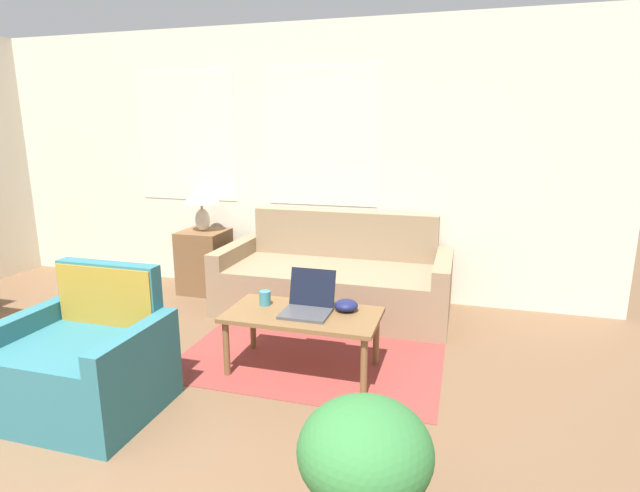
{
  "coord_description": "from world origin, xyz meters",
  "views": [
    {
      "loc": [
        1.99,
        -0.79,
        1.64
      ],
      "look_at": [
        0.94,
        2.81,
        0.75
      ],
      "focal_mm": 28.0,
      "sensor_mm": 36.0,
      "label": 1
    }
  ],
  "objects_px": {
    "armchair": "(86,365)",
    "potted_plant": "(365,463)",
    "table_lamp": "(201,198)",
    "laptop": "(308,303)",
    "snack_bowl": "(346,305)",
    "coffee_table": "(303,319)",
    "couch": "(335,282)",
    "cup_navy": "(265,298)"
  },
  "relations": [
    {
      "from": "couch",
      "to": "snack_bowl",
      "type": "height_order",
      "value": "couch"
    },
    {
      "from": "laptop",
      "to": "snack_bowl",
      "type": "relative_size",
      "value": 2.05
    },
    {
      "from": "snack_bowl",
      "to": "armchair",
      "type": "bearing_deg",
      "value": -145.7
    },
    {
      "from": "cup_navy",
      "to": "potted_plant",
      "type": "relative_size",
      "value": 0.16
    },
    {
      "from": "armchair",
      "to": "potted_plant",
      "type": "xyz_separation_m",
      "value": [
        1.78,
        -0.54,
        0.1
      ]
    },
    {
      "from": "coffee_table",
      "to": "potted_plant",
      "type": "bearing_deg",
      "value": -62.7
    },
    {
      "from": "laptop",
      "to": "coffee_table",
      "type": "bearing_deg",
      "value": -140.0
    },
    {
      "from": "snack_bowl",
      "to": "laptop",
      "type": "bearing_deg",
      "value": -158.94
    },
    {
      "from": "laptop",
      "to": "potted_plant",
      "type": "relative_size",
      "value": 0.54
    },
    {
      "from": "laptop",
      "to": "cup_navy",
      "type": "relative_size",
      "value": 3.27
    },
    {
      "from": "armchair",
      "to": "table_lamp",
      "type": "relative_size",
      "value": 1.88
    },
    {
      "from": "coffee_table",
      "to": "snack_bowl",
      "type": "height_order",
      "value": "snack_bowl"
    },
    {
      "from": "snack_bowl",
      "to": "cup_navy",
      "type": "bearing_deg",
      "value": -175.48
    },
    {
      "from": "table_lamp",
      "to": "laptop",
      "type": "distance_m",
      "value": 2.09
    },
    {
      "from": "cup_navy",
      "to": "snack_bowl",
      "type": "xyz_separation_m",
      "value": [
        0.58,
        0.05,
        -0.01
      ]
    },
    {
      "from": "armchair",
      "to": "laptop",
      "type": "relative_size",
      "value": 2.69
    },
    {
      "from": "armchair",
      "to": "snack_bowl",
      "type": "bearing_deg",
      "value": 34.3
    },
    {
      "from": "laptop",
      "to": "cup_navy",
      "type": "bearing_deg",
      "value": 171.85
    },
    {
      "from": "table_lamp",
      "to": "laptop",
      "type": "bearing_deg",
      "value": -41.14
    },
    {
      "from": "potted_plant",
      "to": "laptop",
      "type": "bearing_deg",
      "value": 115.83
    },
    {
      "from": "armchair",
      "to": "cup_navy",
      "type": "distance_m",
      "value": 1.19
    },
    {
      "from": "couch",
      "to": "coffee_table",
      "type": "relative_size",
      "value": 1.98
    },
    {
      "from": "laptop",
      "to": "cup_navy",
      "type": "height_order",
      "value": "laptop"
    },
    {
      "from": "couch",
      "to": "potted_plant",
      "type": "height_order",
      "value": "couch"
    },
    {
      "from": "snack_bowl",
      "to": "coffee_table",
      "type": "bearing_deg",
      "value": -156.45
    },
    {
      "from": "couch",
      "to": "cup_navy",
      "type": "bearing_deg",
      "value": -100.7
    },
    {
      "from": "couch",
      "to": "coffee_table",
      "type": "distance_m",
      "value": 1.22
    },
    {
      "from": "laptop",
      "to": "potted_plant",
      "type": "height_order",
      "value": "laptop"
    },
    {
      "from": "armchair",
      "to": "cup_navy",
      "type": "bearing_deg",
      "value": 48.45
    },
    {
      "from": "armchair",
      "to": "cup_navy",
      "type": "relative_size",
      "value": 8.78
    },
    {
      "from": "laptop",
      "to": "couch",
      "type": "bearing_deg",
      "value": 95.71
    },
    {
      "from": "coffee_table",
      "to": "snack_bowl",
      "type": "xyz_separation_m",
      "value": [
        0.27,
        0.12,
        0.09
      ]
    },
    {
      "from": "table_lamp",
      "to": "potted_plant",
      "type": "bearing_deg",
      "value": -50.99
    },
    {
      "from": "cup_navy",
      "to": "couch",
      "type": "bearing_deg",
      "value": 79.3
    },
    {
      "from": "armchair",
      "to": "table_lamp",
      "type": "xyz_separation_m",
      "value": [
        -0.41,
        2.17,
        0.7
      ]
    },
    {
      "from": "table_lamp",
      "to": "laptop",
      "type": "relative_size",
      "value": 1.43
    },
    {
      "from": "couch",
      "to": "snack_bowl",
      "type": "distance_m",
      "value": 1.17
    },
    {
      "from": "table_lamp",
      "to": "cup_navy",
      "type": "xyz_separation_m",
      "value": [
        1.19,
        -1.29,
        -0.5
      ]
    },
    {
      "from": "couch",
      "to": "armchair",
      "type": "height_order",
      "value": "couch"
    },
    {
      "from": "laptop",
      "to": "potted_plant",
      "type": "xyz_separation_m",
      "value": [
        0.66,
        -1.37,
        -0.11
      ]
    },
    {
      "from": "armchair",
      "to": "laptop",
      "type": "bearing_deg",
      "value": 36.75
    },
    {
      "from": "armchair",
      "to": "table_lamp",
      "type": "height_order",
      "value": "table_lamp"
    }
  ]
}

